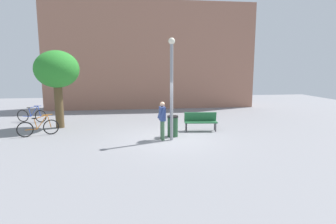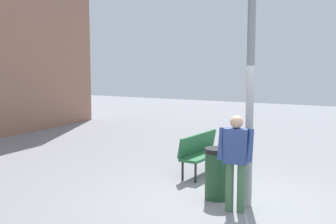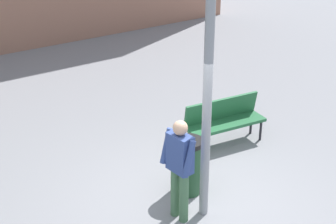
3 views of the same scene
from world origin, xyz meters
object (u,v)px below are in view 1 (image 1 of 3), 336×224
Objects in this scene: person_by_lamppost at (162,118)px; bicycle_orange at (39,128)px; plaza_tree at (57,71)px; park_bench at (201,120)px; lamppost at (172,82)px; bicycle_blue at (32,115)px; trash_bin at (173,126)px.

person_by_lamppost reaches higher than bicycle_orange.
bicycle_orange is (-0.55, -1.72, -2.57)m from plaza_tree.
bicycle_orange is (-7.66, -0.02, -0.16)m from park_bench.
person_by_lamppost is at bearing 164.58° from lamppost.
person_by_lamppost is 6.28m from plaza_tree.
plaza_tree reaches higher than bicycle_blue.
person_by_lamppost is 8.58m from bicycle_blue.
bicycle_orange is at bearing 171.25° from trash_bin.
bicycle_orange is 0.96× the size of bicycle_blue.
plaza_tree is (-5.03, 3.18, 1.99)m from person_by_lamppost.
bicycle_orange is 6.19m from trash_bin.
bicycle_blue is at bearing 144.76° from person_by_lamppost.
plaza_tree is at bearing 154.46° from trash_bin.
plaza_tree is at bearing -41.84° from bicycle_blue.
plaza_tree is 4.13× the size of trash_bin.
bicycle_orange reaches higher than trash_bin.
bicycle_orange is (-5.58, 1.46, -0.58)m from person_by_lamppost.
person_by_lamppost is 5.80m from bicycle_orange.
bicycle_blue is 8.73m from trash_bin.
trash_bin is at bearing 44.27° from person_by_lamppost.
bicycle_blue is (-1.96, 1.76, -2.57)m from plaza_tree.
trash_bin reaches higher than park_bench.
park_bench is (2.08, 1.48, -0.42)m from person_by_lamppost.
plaza_tree is 2.35× the size of bicycle_orange.
person_by_lamppost is at bearing -144.59° from park_bench.
person_by_lamppost is 0.89m from trash_bin.
lamppost is 2.46× the size of bicycle_blue.
bicycle_orange is at bearing -179.89° from park_bench.
lamppost reaches higher than park_bench.
plaza_tree is at bearing 72.31° from bicycle_orange.
lamppost is at bearing -14.75° from bicycle_orange.
bicycle_blue is at bearing 159.12° from park_bench.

